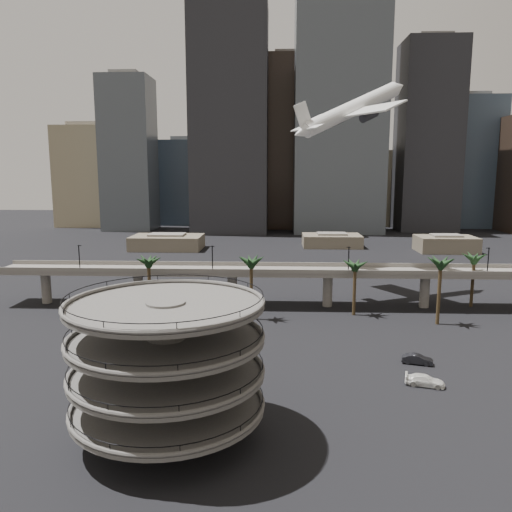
{
  "coord_description": "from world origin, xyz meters",
  "views": [
    {
      "loc": [
        -0.62,
        -57.27,
        30.36
      ],
      "look_at": [
        -4.32,
        28.0,
        16.12
      ],
      "focal_mm": 35.0,
      "sensor_mm": 36.0,
      "label": 1
    }
  ],
  "objects_px": {
    "parking_ramp": "(167,357)",
    "airborne_jet": "(352,110)",
    "car_b": "(417,359)",
    "car_a": "(223,381)",
    "car_c": "(425,380)",
    "overpass": "(280,275)"
  },
  "relations": [
    {
      "from": "overpass",
      "to": "car_c",
      "type": "relative_size",
      "value": 23.45
    },
    {
      "from": "parking_ramp",
      "to": "car_b",
      "type": "xyz_separation_m",
      "value": [
        34.99,
        24.04,
        -9.03
      ]
    },
    {
      "from": "car_c",
      "to": "airborne_jet",
      "type": "bearing_deg",
      "value": 19.02
    },
    {
      "from": "car_c",
      "to": "overpass",
      "type": "bearing_deg",
      "value": 40.63
    },
    {
      "from": "parking_ramp",
      "to": "airborne_jet",
      "type": "bearing_deg",
      "value": 67.14
    },
    {
      "from": "car_a",
      "to": "airborne_jet",
      "type": "bearing_deg",
      "value": -35.41
    },
    {
      "from": "parking_ramp",
      "to": "car_b",
      "type": "distance_m",
      "value": 43.4
    },
    {
      "from": "parking_ramp",
      "to": "overpass",
      "type": "relative_size",
      "value": 0.17
    },
    {
      "from": "car_a",
      "to": "car_b",
      "type": "bearing_deg",
      "value": -83.59
    },
    {
      "from": "car_a",
      "to": "car_b",
      "type": "relative_size",
      "value": 0.87
    },
    {
      "from": "overpass",
      "to": "car_b",
      "type": "height_order",
      "value": "overpass"
    },
    {
      "from": "overpass",
      "to": "airborne_jet",
      "type": "bearing_deg",
      "value": 35.19
    },
    {
      "from": "airborne_jet",
      "to": "car_a",
      "type": "height_order",
      "value": "airborne_jet"
    },
    {
      "from": "car_b",
      "to": "car_c",
      "type": "height_order",
      "value": "car_c"
    },
    {
      "from": "overpass",
      "to": "airborne_jet",
      "type": "relative_size",
      "value": 4.21
    },
    {
      "from": "car_b",
      "to": "car_c",
      "type": "bearing_deg",
      "value": -173.14
    },
    {
      "from": "parking_ramp",
      "to": "car_a",
      "type": "height_order",
      "value": "parking_ramp"
    },
    {
      "from": "car_c",
      "to": "car_a",
      "type": "bearing_deg",
      "value": 107.71
    },
    {
      "from": "airborne_jet",
      "to": "parking_ramp",
      "type": "bearing_deg",
      "value": -144.52
    },
    {
      "from": "parking_ramp",
      "to": "car_b",
      "type": "relative_size",
      "value": 4.57
    },
    {
      "from": "overpass",
      "to": "car_c",
      "type": "bearing_deg",
      "value": -64.34
    },
    {
      "from": "parking_ramp",
      "to": "overpass",
      "type": "height_order",
      "value": "parking_ramp"
    }
  ]
}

